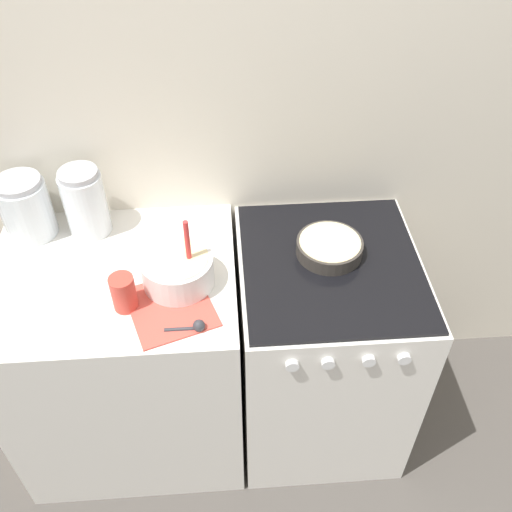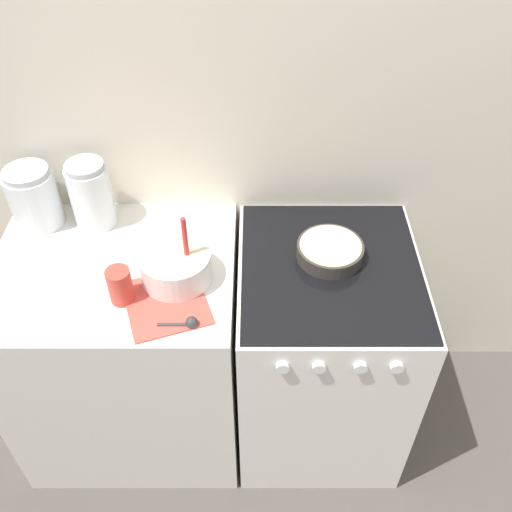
{
  "view_description": "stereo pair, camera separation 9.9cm",
  "coord_description": "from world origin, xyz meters",
  "px_view_note": "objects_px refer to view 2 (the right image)",
  "views": [
    {
      "loc": [
        -0.03,
        -0.98,
        2.17
      ],
      "look_at": [
        0.07,
        0.33,
        0.93
      ],
      "focal_mm": 40.0,
      "sensor_mm": 36.0,
      "label": 1
    },
    {
      "loc": [
        0.07,
        -0.99,
        2.17
      ],
      "look_at": [
        0.07,
        0.33,
        0.93
      ],
      "focal_mm": 40.0,
      "sensor_mm": 36.0,
      "label": 2
    }
  ],
  "objects_px": {
    "mixing_bowl": "(177,264)",
    "storage_jar_middle": "(93,198)",
    "baking_pan": "(331,251)",
    "storage_jar_left": "(36,200)",
    "tin_can": "(121,285)",
    "stove": "(322,350)"
  },
  "relations": [
    {
      "from": "baking_pan",
      "to": "storage_jar_middle",
      "type": "relative_size",
      "value": 0.9
    },
    {
      "from": "baking_pan",
      "to": "storage_jar_middle",
      "type": "height_order",
      "value": "storage_jar_middle"
    },
    {
      "from": "mixing_bowl",
      "to": "storage_jar_middle",
      "type": "relative_size",
      "value": 1.01
    },
    {
      "from": "storage_jar_middle",
      "to": "tin_can",
      "type": "height_order",
      "value": "storage_jar_middle"
    },
    {
      "from": "baking_pan",
      "to": "storage_jar_middle",
      "type": "distance_m",
      "value": 0.82
    },
    {
      "from": "storage_jar_left",
      "to": "storage_jar_middle",
      "type": "bearing_deg",
      "value": 0.0
    },
    {
      "from": "baking_pan",
      "to": "tin_can",
      "type": "bearing_deg",
      "value": -163.81
    },
    {
      "from": "mixing_bowl",
      "to": "storage_jar_left",
      "type": "xyz_separation_m",
      "value": [
        -0.51,
        0.28,
        0.03
      ]
    },
    {
      "from": "storage_jar_middle",
      "to": "tin_can",
      "type": "relative_size",
      "value": 2.05
    },
    {
      "from": "storage_jar_left",
      "to": "tin_can",
      "type": "xyz_separation_m",
      "value": [
        0.35,
        -0.37,
        -0.03
      ]
    },
    {
      "from": "storage_jar_left",
      "to": "tin_can",
      "type": "height_order",
      "value": "storage_jar_left"
    },
    {
      "from": "mixing_bowl",
      "to": "storage_jar_left",
      "type": "height_order",
      "value": "mixing_bowl"
    },
    {
      "from": "baking_pan",
      "to": "storage_jar_left",
      "type": "height_order",
      "value": "storage_jar_left"
    },
    {
      "from": "stove",
      "to": "mixing_bowl",
      "type": "xyz_separation_m",
      "value": [
        -0.49,
        -0.05,
        0.5
      ]
    },
    {
      "from": "storage_jar_left",
      "to": "tin_can",
      "type": "bearing_deg",
      "value": -46.4
    },
    {
      "from": "baking_pan",
      "to": "tin_can",
      "type": "relative_size",
      "value": 1.84
    },
    {
      "from": "tin_can",
      "to": "storage_jar_middle",
      "type": "bearing_deg",
      "value": 112.55
    },
    {
      "from": "stove",
      "to": "baking_pan",
      "type": "relative_size",
      "value": 4.05
    },
    {
      "from": "storage_jar_left",
      "to": "storage_jar_middle",
      "type": "distance_m",
      "value": 0.2
    },
    {
      "from": "baking_pan",
      "to": "tin_can",
      "type": "xyz_separation_m",
      "value": [
        -0.65,
        -0.19,
        0.03
      ]
    },
    {
      "from": "baking_pan",
      "to": "storage_jar_left",
      "type": "bearing_deg",
      "value": 169.81
    },
    {
      "from": "storage_jar_left",
      "to": "baking_pan",
      "type": "bearing_deg",
      "value": -10.19
    }
  ]
}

